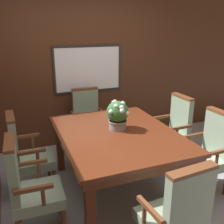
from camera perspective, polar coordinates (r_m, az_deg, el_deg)
ground_plane at (r=3.21m, az=2.30°, el=-19.30°), size 14.00×14.00×0.00m
wall_back at (r=4.38m, az=-7.45°, el=8.64°), size 7.20×0.08×2.45m
dining_table at (r=3.09m, az=1.02°, el=-5.98°), size 1.32×1.67×0.78m
chair_right_far at (r=3.91m, az=13.25°, el=-3.44°), size 0.48×0.51×1.01m
chair_head_far at (r=4.21m, az=-5.32°, el=-1.42°), size 0.50×0.47×1.01m
chair_left_far at (r=3.28m, az=-18.39°, el=-8.34°), size 0.48×0.51×1.01m
chair_right_near at (r=3.38m, az=20.44°, el=-7.75°), size 0.49×0.51×1.01m
chair_head_near at (r=2.29m, az=13.99°, el=-20.91°), size 0.53×0.51×1.01m
chair_left_near at (r=2.66m, az=-17.74°, el=-15.00°), size 0.49×0.51×1.01m
potted_plant at (r=3.08m, az=1.24°, el=-0.53°), size 0.26×0.27×0.36m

